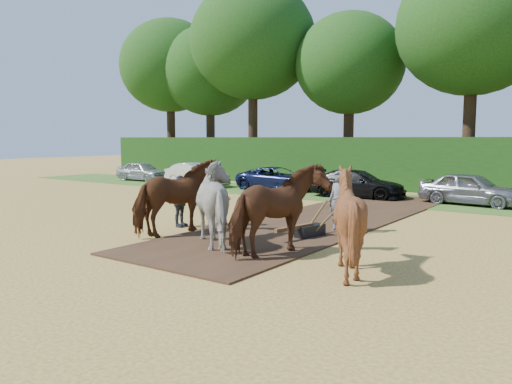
% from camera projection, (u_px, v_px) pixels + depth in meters
% --- Properties ---
extents(ground, '(120.00, 120.00, 0.00)m').
position_uv_depth(ground, '(155.00, 248.00, 13.39)').
color(ground, gold).
rests_on(ground, ground).
extents(earth_strip, '(4.50, 17.00, 0.05)m').
position_uv_depth(earth_strip, '(327.00, 219.00, 18.18)').
color(earth_strip, '#472D1C').
rests_on(earth_strip, ground).
extents(grass_verge, '(50.00, 5.00, 0.03)m').
position_uv_depth(grass_verge, '(366.00, 197.00, 24.70)').
color(grass_verge, '#38601E').
rests_on(grass_verge, ground).
extents(hedgerow, '(46.00, 1.60, 3.00)m').
position_uv_depth(hedgerow, '(398.00, 164.00, 28.18)').
color(hedgerow, '#14380F').
rests_on(hedgerow, ground).
extents(spectator_near, '(1.02, 1.06, 1.72)m').
position_uv_depth(spectator_near, '(218.00, 201.00, 16.48)').
color(spectator_near, beige).
rests_on(spectator_near, ground).
extents(spectator_far, '(0.50, 1.04, 1.73)m').
position_uv_depth(spectator_far, '(180.00, 201.00, 16.54)').
color(spectator_far, '#292E37').
rests_on(spectator_far, ground).
extents(plough_team, '(7.96, 5.54, 2.32)m').
position_uv_depth(plough_team, '(253.00, 207.00, 13.09)').
color(plough_team, '#5B3016').
rests_on(plough_team, ground).
extents(parked_cars, '(36.10, 3.20, 1.46)m').
position_uv_depth(parked_cars, '(364.00, 184.00, 24.76)').
color(parked_cars, '#AAADB1').
rests_on(parked_cars, ground).
extents(treeline, '(48.70, 10.60, 14.21)m').
position_uv_depth(treeline, '(394.00, 41.00, 30.93)').
color(treeline, '#382616').
rests_on(treeline, ground).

